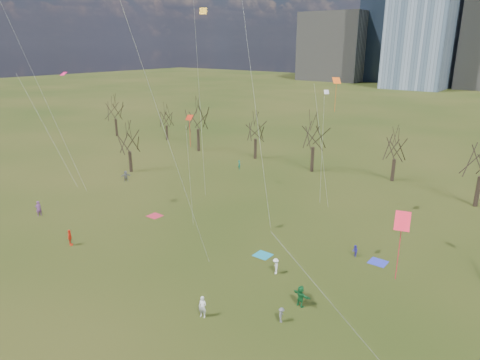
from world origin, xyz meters
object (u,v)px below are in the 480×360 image
Objects in this scene: blanket_navy at (378,262)px; blanket_crimson at (155,216)px; blanket_teal at (263,255)px; person_4 at (70,238)px; person_1 at (203,307)px.

blanket_navy and blanket_crimson have the same top height.
blanket_teal is 10.94m from blanket_navy.
blanket_navy is (9.45, 5.51, 0.00)m from blanket_teal.
person_4 is (-0.86, -10.56, 0.85)m from blanket_crimson.
blanket_navy is 0.93× the size of person_1.
person_4 is at bearing -94.68° from blanket_crimson.
blanket_crimson is at bearing 132.71° from person_1.
person_4 is at bearing -148.54° from blanket_teal.
blanket_teal is 15.98m from blanket_crimson.
blanket_crimson is at bearing 179.10° from blanket_teal.
person_1 is (18.02, -11.14, 0.85)m from blanket_crimson.
blanket_teal is at bearing -0.90° from blanket_crimson.
person_4 is (-26.30, -15.82, 0.85)m from blanket_navy.
blanket_teal is 1.00× the size of blanket_navy.
blanket_teal is 0.93× the size of person_1.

